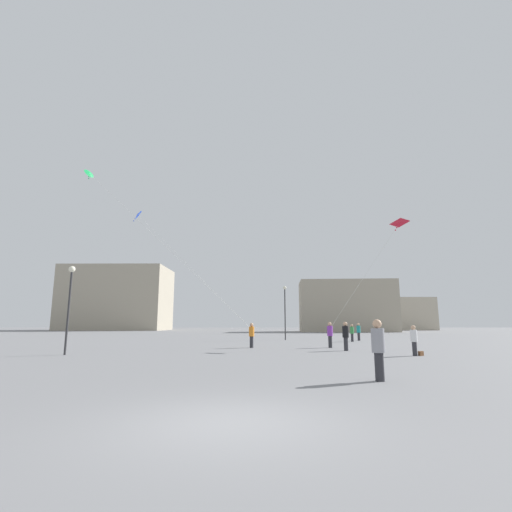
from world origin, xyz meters
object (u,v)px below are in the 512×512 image
object	(u,v)px
person_in_orange	(252,334)
building_centre_hall	(346,306)
person_in_grey	(378,347)
building_left_hall	(118,299)
kite_cobalt_diamond	(139,216)
lamppost_east	(70,294)
person_in_green	(352,332)
handbag_beside_flyer	(421,353)
person_in_black	(346,335)
kite_crimson_delta	(398,225)
person_in_purple	(330,334)
person_in_white	(414,339)
building_right_hall	(401,314)
lamppost_west	(285,304)
kite_emerald_diamond	(93,177)
person_in_teal	(359,331)

from	to	relation	value
person_in_orange	building_centre_hall	bearing A→B (deg)	4.72
person_in_grey	building_left_hall	distance (m)	92.62
kite_cobalt_diamond	lamppost_east	size ratio (longest dim) A/B	2.45
person_in_green	handbag_beside_flyer	size ratio (longest dim) A/B	5.05
person_in_black	building_centre_hall	xyz separation A→B (m)	(11.32, 53.98, 4.15)
person_in_green	kite_crimson_delta	size ratio (longest dim) A/B	0.19
person_in_orange	handbag_beside_flyer	bearing A→B (deg)	-100.62
person_in_grey	lamppost_east	xyz separation A→B (m)	(-14.50, 9.09, 2.31)
person_in_purple	building_left_hall	distance (m)	79.54
person_in_white	building_right_hall	world-z (taller)	building_right_hall
person_in_green	lamppost_west	xyz separation A→B (m)	(-6.10, 3.60, 2.81)
person_in_purple	building_right_hall	xyz separation A→B (m)	(29.83, 71.19, 3.06)
person_in_purple	kite_cobalt_diamond	size ratio (longest dim) A/B	0.15
building_left_hall	handbag_beside_flyer	distance (m)	87.11
building_centre_hall	person_in_white	bearing A→B (deg)	-98.32
person_in_orange	kite_emerald_diamond	world-z (taller)	kite_emerald_diamond
person_in_grey	building_left_hall	size ratio (longest dim) A/B	0.07
lamppost_east	building_right_hall	bearing A→B (deg)	59.70
kite_emerald_diamond	building_centre_hall	size ratio (longest dim) A/B	0.73
person_in_green	building_right_hall	bearing A→B (deg)	93.14
lamppost_east	handbag_beside_flyer	bearing A→B (deg)	0.06
kite_cobalt_diamond	person_in_white	bearing A→B (deg)	-35.38
kite_crimson_delta	building_right_hall	world-z (taller)	kite_crimson_delta
person_in_green	lamppost_east	bearing A→B (deg)	-115.08
person_in_grey	building_centre_hall	xyz separation A→B (m)	(12.92, 66.67, 4.13)
building_right_hall	lamppost_east	bearing A→B (deg)	-120.30
building_left_hall	person_in_grey	bearing A→B (deg)	-63.60
building_left_hall	building_right_hall	size ratio (longest dim) A/B	1.63
person_in_black	building_left_hall	world-z (taller)	building_left_hall
person_in_teal	lamppost_west	bearing A→B (deg)	19.06
person_in_black	handbag_beside_flyer	size ratio (longest dim) A/B	5.62
person_in_green	building_centre_hall	world-z (taller)	building_centre_hall
lamppost_west	building_right_hall	bearing A→B (deg)	61.10
kite_cobalt_diamond	building_left_hall	size ratio (longest dim) A/B	0.48
lamppost_west	kite_cobalt_diamond	bearing A→B (deg)	-162.25
lamppost_east	handbag_beside_flyer	xyz separation A→B (m)	(19.34, 0.02, -3.19)
person_in_black	kite_emerald_diamond	xyz separation A→B (m)	(-19.26, 4.39, 12.61)
person_in_white	lamppost_west	xyz separation A→B (m)	(-5.98, 19.10, 2.82)
person_in_grey	kite_crimson_delta	size ratio (longest dim) A/B	0.21
person_in_white	lamppost_west	bearing A→B (deg)	146.71
building_centre_hall	person_in_teal	bearing A→B (deg)	-100.16
handbag_beside_flyer	kite_emerald_diamond	bearing A→B (deg)	160.50
kite_emerald_diamond	kite_cobalt_diamond	xyz separation A→B (m)	(1.76, 6.41, -1.49)
kite_cobalt_diamond	building_left_hall	world-z (taller)	building_left_hall
person_in_white	building_centre_hall	world-z (taller)	building_centre_hall
kite_crimson_delta	lamppost_east	size ratio (longest dim) A/B	1.74
handbag_beside_flyer	person_in_green	bearing A→B (deg)	90.84
kite_crimson_delta	handbag_beside_flyer	xyz separation A→B (m)	(-2.12, -8.05, -9.22)
person_in_black	kite_emerald_diamond	distance (m)	23.43
person_in_grey	building_right_hall	bearing A→B (deg)	-47.70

